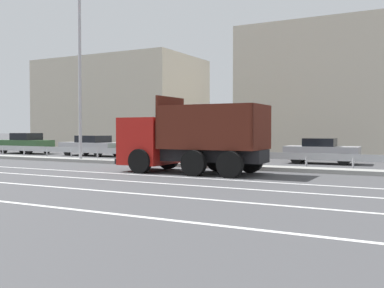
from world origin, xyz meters
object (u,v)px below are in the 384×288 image
object	(u,v)px
parked_car_6	(322,151)
church_tower	(376,91)
parked_car_3	(92,145)
parked_car_5	(224,150)
median_road_sign	(183,145)
parked_car_2	(25,143)
parked_car_4	(158,147)
dump_truck	(177,144)
street_lamp_1	(78,57)

from	to	relation	value
parked_car_6	church_tower	size ratio (longest dim) A/B	0.34
parked_car_3	parked_car_5	world-z (taller)	parked_car_3
parked_car_5	church_tower	xyz separation A→B (m)	(6.36, 19.35, 4.69)
median_road_sign	parked_car_3	world-z (taller)	median_road_sign
parked_car_2	parked_car_4	size ratio (longest dim) A/B	0.93
parked_car_3	parked_car_5	size ratio (longest dim) A/B	1.22
dump_truck	parked_car_2	xyz separation A→B (m)	(-17.86, 7.51, -0.44)
median_road_sign	church_tower	size ratio (longest dim) A/B	0.18
median_road_sign	parked_car_3	distance (m)	11.21
median_road_sign	parked_car_4	bearing A→B (deg)	133.62
median_road_sign	parked_car_6	size ratio (longest dim) A/B	0.54
parked_car_3	parked_car_4	xyz separation A→B (m)	(5.47, 0.01, 0.01)
median_road_sign	parked_car_5	bearing A→B (deg)	86.70
parked_car_3	parked_car_5	xyz separation A→B (m)	(10.36, -0.29, -0.08)
dump_truck	parked_car_3	bearing A→B (deg)	54.87
median_road_sign	parked_car_2	distance (m)	17.27
parked_car_3	church_tower	bearing A→B (deg)	-36.77
parked_car_4	parked_car_6	bearing A→B (deg)	92.84
parked_car_5	church_tower	world-z (taller)	church_tower
median_road_sign	church_tower	bearing A→B (deg)	74.51
dump_truck	parked_car_4	xyz separation A→B (m)	(-5.88, 7.65, -0.49)
parked_car_5	parked_car_6	xyz separation A→B (m)	(5.54, 0.54, 0.06)
parked_car_4	parked_car_5	xyz separation A→B (m)	(4.89, -0.30, -0.09)
parked_car_5	parked_car_6	size ratio (longest dim) A/B	1.00
median_road_sign	parked_car_3	xyz separation A→B (m)	(-10.10, 4.85, -0.37)
street_lamp_1	church_tower	bearing A→B (deg)	60.91
parked_car_5	church_tower	size ratio (longest dim) A/B	0.34
parked_car_2	parked_car_3	world-z (taller)	parked_car_2
parked_car_5	church_tower	distance (m)	20.90
parked_car_4	parked_car_5	bearing A→B (deg)	88.02
parked_car_3	parked_car_6	size ratio (longest dim) A/B	1.23
parked_car_3	church_tower	size ratio (longest dim) A/B	0.41
median_road_sign	parked_car_5	world-z (taller)	median_road_sign
parked_car_2	parked_car_6	distance (m)	22.41
parked_car_4	parked_car_5	world-z (taller)	parked_car_4
parked_car_5	parked_car_6	world-z (taller)	parked_car_6
dump_truck	parked_car_2	size ratio (longest dim) A/B	1.47
parked_car_4	church_tower	world-z (taller)	church_tower
street_lamp_1	parked_car_4	xyz separation A→B (m)	(2.15, 5.05, -5.28)
street_lamp_1	parked_car_5	world-z (taller)	street_lamp_1
street_lamp_1	parked_car_6	world-z (taller)	street_lamp_1
parked_car_2	parked_car_5	bearing A→B (deg)	-90.56
parked_car_2	parked_car_4	bearing A→B (deg)	-89.34
parked_car_2	church_tower	bearing A→B (deg)	-50.46
parked_car_3	church_tower	world-z (taller)	church_tower
street_lamp_1	parked_car_6	bearing A→B (deg)	22.79
parked_car_2	parked_car_6	xyz separation A→B (m)	(22.41, 0.37, -0.08)
parked_car_4	street_lamp_1	bearing A→B (deg)	-21.54
parked_car_3	street_lamp_1	bearing A→B (deg)	-142.12
median_road_sign	street_lamp_1	size ratio (longest dim) A/B	0.20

